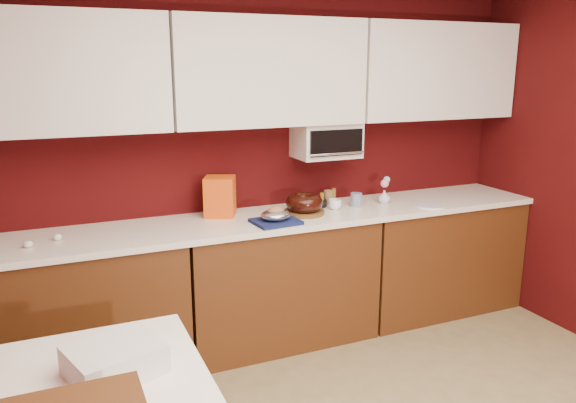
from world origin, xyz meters
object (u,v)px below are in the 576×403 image
at_px(toaster_oven, 326,140).
at_px(foil_ham_nest, 276,215).
at_px(newspaper_stack, 115,360).
at_px(flower_vase, 384,196).
at_px(pandoro_box, 220,196).
at_px(blue_jar, 356,200).
at_px(bundt_cake, 304,203).
at_px(coffee_mug, 335,203).

distance_m(toaster_oven, foil_ham_nest, 0.75).
bearing_deg(newspaper_stack, flower_vase, 33.66).
relative_size(foil_ham_nest, pandoro_box, 0.75).
distance_m(foil_ham_nest, newspaper_stack, 1.68).
bearing_deg(blue_jar, bundt_cake, -173.82).
bearing_deg(foil_ham_nest, coffee_mug, 17.55).
relative_size(pandoro_box, coffee_mug, 3.04).
height_order(toaster_oven, pandoro_box, toaster_oven).
height_order(bundt_cake, coffee_mug, bundt_cake).
xyz_separation_m(bundt_cake, blue_jar, (0.44, 0.05, -0.03)).
height_order(toaster_oven, flower_vase, toaster_oven).
height_order(pandoro_box, flower_vase, pandoro_box).
xyz_separation_m(bundt_cake, foil_ham_nest, (-0.27, -0.14, -0.02)).
relative_size(bundt_cake, foil_ham_nest, 1.27).
bearing_deg(foil_ham_nest, pandoro_box, 130.29).
height_order(pandoro_box, coffee_mug, pandoro_box).
height_order(bundt_cake, flower_vase, bundt_cake).
xyz_separation_m(pandoro_box, flower_vase, (1.22, -0.13, -0.08)).
xyz_separation_m(bundt_cake, flower_vase, (0.68, 0.06, -0.03)).
height_order(foil_ham_nest, flower_vase, flower_vase).
bearing_deg(flower_vase, coffee_mug, -176.47).
bearing_deg(foil_ham_nest, flower_vase, 11.39).
bearing_deg(coffee_mug, bundt_cake, -173.48).
distance_m(foil_ham_nest, pandoro_box, 0.43).
relative_size(foil_ham_nest, newspaper_stack, 0.61).
bearing_deg(pandoro_box, toaster_oven, 25.21).
xyz_separation_m(coffee_mug, blue_jar, (0.18, 0.02, 0.01)).
relative_size(foil_ham_nest, coffee_mug, 2.27).
distance_m(coffee_mug, blue_jar, 0.18).
relative_size(pandoro_box, blue_jar, 2.73).
relative_size(bundt_cake, flower_vase, 2.34).
distance_m(coffee_mug, newspaper_stack, 2.17).
distance_m(bundt_cake, newspaper_stack, 1.97).
bearing_deg(pandoro_box, flower_vase, 18.75).
bearing_deg(coffee_mug, newspaper_stack, -140.65).
xyz_separation_m(pandoro_box, blue_jar, (0.98, -0.14, -0.09)).
height_order(flower_vase, newspaper_stack, flower_vase).
xyz_separation_m(pandoro_box, coffee_mug, (0.79, -0.16, -0.09)).
relative_size(coffee_mug, blue_jar, 0.90).
distance_m(foil_ham_nest, blue_jar, 0.73).
distance_m(toaster_oven, blue_jar, 0.48).
distance_m(blue_jar, newspaper_stack, 2.33).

